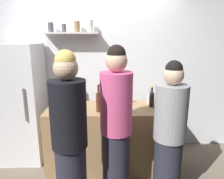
{
  "coord_description": "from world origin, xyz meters",
  "views": [
    {
      "loc": [
        0.17,
        -2.12,
        1.81
      ],
      "look_at": [
        0.22,
        0.54,
        1.15
      ],
      "focal_mm": 33.45,
      "sensor_mm": 36.0,
      "label": 1
    }
  ],
  "objects_px": {
    "utensil_holder": "(151,99)",
    "wine_bottle_amber_glass": "(99,101)",
    "person_grey_hoodie": "(169,136)",
    "person_pink_top": "(116,128)",
    "baking_pan": "(65,103)",
    "person_blonde": "(70,141)",
    "water_bottle_plastic": "(127,96)",
    "refrigerator": "(23,104)",
    "wine_bottle_dark_glass": "(152,99)"
  },
  "relations": [
    {
      "from": "refrigerator",
      "to": "wine_bottle_amber_glass",
      "type": "bearing_deg",
      "value": -21.99
    },
    {
      "from": "utensil_holder",
      "to": "person_grey_hoodie",
      "type": "xyz_separation_m",
      "value": [
        0.05,
        -0.82,
        -0.18
      ]
    },
    {
      "from": "person_pink_top",
      "to": "utensil_holder",
      "type": "bearing_deg",
      "value": -112.92
    },
    {
      "from": "person_pink_top",
      "to": "person_grey_hoodie",
      "type": "bearing_deg",
      "value": -172.34
    },
    {
      "from": "refrigerator",
      "to": "wine_bottle_dark_glass",
      "type": "distance_m",
      "value": 1.88
    },
    {
      "from": "baking_pan",
      "to": "water_bottle_plastic",
      "type": "xyz_separation_m",
      "value": [
        0.89,
        0.05,
        0.09
      ]
    },
    {
      "from": "utensil_holder",
      "to": "wine_bottle_dark_glass",
      "type": "bearing_deg",
      "value": -97.4
    },
    {
      "from": "refrigerator",
      "to": "baking_pan",
      "type": "distance_m",
      "value": 0.68
    },
    {
      "from": "wine_bottle_dark_glass",
      "to": "person_pink_top",
      "type": "distance_m",
      "value": 0.8
    },
    {
      "from": "refrigerator",
      "to": "baking_pan",
      "type": "height_order",
      "value": "refrigerator"
    },
    {
      "from": "person_grey_hoodie",
      "to": "person_pink_top",
      "type": "bearing_deg",
      "value": 122.76
    },
    {
      "from": "refrigerator",
      "to": "water_bottle_plastic",
      "type": "distance_m",
      "value": 1.55
    },
    {
      "from": "wine_bottle_dark_glass",
      "to": "refrigerator",
      "type": "bearing_deg",
      "value": 171.29
    },
    {
      "from": "wine_bottle_dark_glass",
      "to": "person_pink_top",
      "type": "relative_size",
      "value": 0.16
    },
    {
      "from": "refrigerator",
      "to": "person_pink_top",
      "type": "relative_size",
      "value": 0.99
    },
    {
      "from": "water_bottle_plastic",
      "to": "person_blonde",
      "type": "height_order",
      "value": "person_blonde"
    },
    {
      "from": "person_pink_top",
      "to": "person_blonde",
      "type": "bearing_deg",
      "value": 40.84
    },
    {
      "from": "baking_pan",
      "to": "wine_bottle_amber_glass",
      "type": "height_order",
      "value": "wine_bottle_amber_glass"
    },
    {
      "from": "wine_bottle_dark_glass",
      "to": "person_blonde",
      "type": "distance_m",
      "value": 1.3
    },
    {
      "from": "utensil_holder",
      "to": "water_bottle_plastic",
      "type": "height_order",
      "value": "water_bottle_plastic"
    },
    {
      "from": "refrigerator",
      "to": "person_blonde",
      "type": "height_order",
      "value": "refrigerator"
    },
    {
      "from": "person_pink_top",
      "to": "baking_pan",
      "type": "bearing_deg",
      "value": -35.25
    },
    {
      "from": "refrigerator",
      "to": "utensil_holder",
      "type": "xyz_separation_m",
      "value": [
        1.88,
        -0.1,
        0.1
      ]
    },
    {
      "from": "person_pink_top",
      "to": "wine_bottle_amber_glass",
      "type": "bearing_deg",
      "value": -53.77
    },
    {
      "from": "baking_pan",
      "to": "person_blonde",
      "type": "xyz_separation_m",
      "value": [
        0.24,
        -0.98,
        -0.07
      ]
    },
    {
      "from": "wine_bottle_dark_glass",
      "to": "person_grey_hoodie",
      "type": "distance_m",
      "value": 0.68
    },
    {
      "from": "wine_bottle_dark_glass",
      "to": "wine_bottle_amber_glass",
      "type": "bearing_deg",
      "value": -165.81
    },
    {
      "from": "baking_pan",
      "to": "refrigerator",
      "type": "bearing_deg",
      "value": 165.39
    },
    {
      "from": "baking_pan",
      "to": "person_pink_top",
      "type": "height_order",
      "value": "person_pink_top"
    },
    {
      "from": "utensil_holder",
      "to": "person_pink_top",
      "type": "relative_size",
      "value": 0.12
    },
    {
      "from": "wine_bottle_dark_glass",
      "to": "water_bottle_plastic",
      "type": "distance_m",
      "value": 0.35
    },
    {
      "from": "water_bottle_plastic",
      "to": "person_grey_hoodie",
      "type": "xyz_separation_m",
      "value": [
        0.38,
        -0.8,
        -0.23
      ]
    },
    {
      "from": "utensil_holder",
      "to": "wine_bottle_amber_glass",
      "type": "xyz_separation_m",
      "value": [
        -0.73,
        -0.36,
        0.07
      ]
    },
    {
      "from": "utensil_holder",
      "to": "person_grey_hoodie",
      "type": "relative_size",
      "value": 0.13
    },
    {
      "from": "utensil_holder",
      "to": "person_pink_top",
      "type": "xyz_separation_m",
      "value": [
        -0.53,
        -0.79,
        -0.09
      ]
    },
    {
      "from": "wine_bottle_amber_glass",
      "to": "water_bottle_plastic",
      "type": "relative_size",
      "value": 1.43
    },
    {
      "from": "refrigerator",
      "to": "water_bottle_plastic",
      "type": "relative_size",
      "value": 7.03
    },
    {
      "from": "baking_pan",
      "to": "person_pink_top",
      "type": "xyz_separation_m",
      "value": [
        0.69,
        -0.72,
        -0.05
      ]
    },
    {
      "from": "refrigerator",
      "to": "person_pink_top",
      "type": "bearing_deg",
      "value": -33.43
    },
    {
      "from": "utensil_holder",
      "to": "person_blonde",
      "type": "xyz_separation_m",
      "value": [
        -0.98,
        -1.05,
        -0.11
      ]
    },
    {
      "from": "utensil_holder",
      "to": "wine_bottle_amber_glass",
      "type": "height_order",
      "value": "wine_bottle_amber_glass"
    },
    {
      "from": "utensil_holder",
      "to": "baking_pan",
      "type": "bearing_deg",
      "value": -176.74
    },
    {
      "from": "utensil_holder",
      "to": "wine_bottle_amber_glass",
      "type": "distance_m",
      "value": 0.82
    },
    {
      "from": "person_grey_hoodie",
      "to": "person_pink_top",
      "type": "distance_m",
      "value": 0.58
    },
    {
      "from": "utensil_holder",
      "to": "wine_bottle_dark_glass",
      "type": "height_order",
      "value": "wine_bottle_dark_glass"
    },
    {
      "from": "baking_pan",
      "to": "person_blonde",
      "type": "relative_size",
      "value": 0.2
    },
    {
      "from": "person_pink_top",
      "to": "person_blonde",
      "type": "distance_m",
      "value": 0.52
    },
    {
      "from": "utensil_holder",
      "to": "water_bottle_plastic",
      "type": "distance_m",
      "value": 0.34
    },
    {
      "from": "baking_pan",
      "to": "person_blonde",
      "type": "height_order",
      "value": "person_blonde"
    },
    {
      "from": "refrigerator",
      "to": "person_blonde",
      "type": "bearing_deg",
      "value": -52.08
    }
  ]
}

